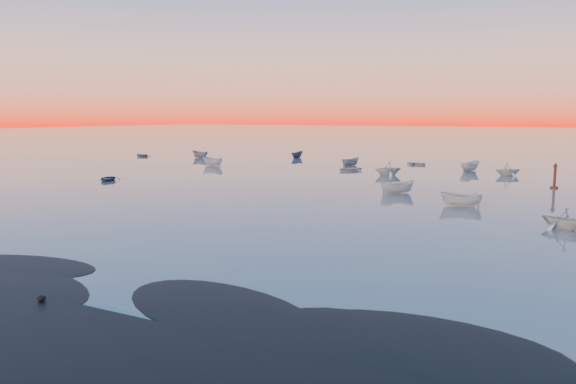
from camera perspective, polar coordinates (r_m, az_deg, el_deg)
The scene contains 5 objects.
ground at distance 123.08m, azimuth 15.09°, elevation 3.68°, with size 600.00×600.00×0.00m, color slate.
moored_fleet at distance 78.22m, azimuth 7.15°, elevation 1.67°, with size 124.00×58.00×1.20m, color beige, non-canonical shape.
boat_near_left at distance 75.06m, azimuth -17.83°, elevation 1.09°, with size 3.68×1.53×0.92m, color #324A60.
boat_near_center at distance 61.15m, azimuth 11.02°, elevation -0.13°, with size 3.86×1.63×1.33m, color beige.
channel_marker at distance 70.95m, azimuth 25.47°, elevation 1.31°, with size 0.85×0.85×3.03m.
Camera 1 is at (27.97, -19.57, 8.29)m, focal length 35.00 mm.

